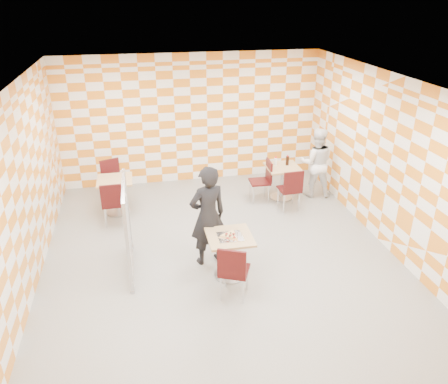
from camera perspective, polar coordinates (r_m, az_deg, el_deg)
name	(u,v)px	position (r m, az deg, el deg)	size (l,w,h in m)	color
room_shell	(214,166)	(7.49, -1.28, 3.45)	(7.00, 7.00, 7.00)	gray
main_table	(230,249)	(6.98, 0.74, -7.46)	(0.70, 0.70, 0.75)	tan
second_table	(282,177)	(9.66, 7.62, 1.98)	(0.70, 0.70, 0.75)	tan
empty_table	(116,190)	(9.21, -13.96, 0.26)	(0.70, 0.70, 0.75)	tan
chair_main_front	(233,269)	(6.47, 1.19, -10.00)	(0.56, 0.56, 0.92)	#390B0C
chair_second_front	(291,187)	(9.10, 8.76, 0.65)	(0.44, 0.45, 0.92)	#390B0C
chair_second_side	(264,177)	(9.48, 5.24, 1.90)	(0.44, 0.43, 0.92)	#390B0C
chair_empty_near	(113,201)	(8.68, -14.33, -1.11)	(0.43, 0.44, 0.92)	#390B0C
chair_empty_far	(112,177)	(9.76, -14.37, 1.88)	(0.55, 0.55, 0.92)	#390B0C
partition	(128,228)	(7.16, -12.46, -4.59)	(0.08, 1.38, 1.55)	white
man_dark	(208,216)	(7.17, -2.13, -3.15)	(0.64, 0.42, 1.75)	black
man_white	(316,163)	(9.83, 11.93, 3.78)	(0.76, 0.59, 1.56)	white
pizza_on_foil	(230,236)	(6.83, 0.78, -5.70)	(0.40, 0.40, 0.04)	silver
sport_bottle	(276,161)	(9.60, 6.76, 4.02)	(0.06, 0.06, 0.20)	white
soda_bottle	(287,161)	(9.63, 8.28, 4.08)	(0.07, 0.07, 0.23)	black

